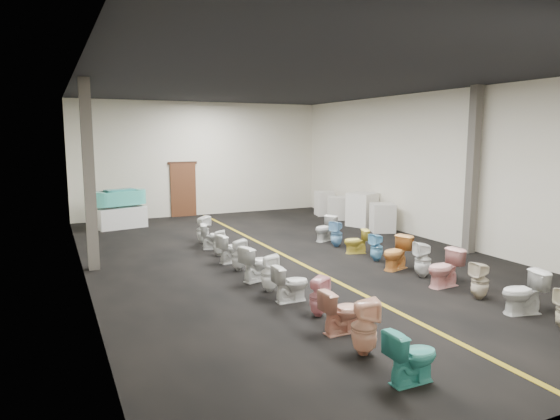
{
  "coord_description": "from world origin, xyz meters",
  "views": [
    {
      "loc": [
        -5.62,
        -11.46,
        3.19
      ],
      "look_at": [
        0.19,
        1.0,
        1.13
      ],
      "focal_mm": 32.0,
      "sensor_mm": 36.0,
      "label": 1
    }
  ],
  "objects_px": {
    "toilet_left_3": "(318,297)",
    "toilet_left_7": "(238,255)",
    "toilet_left_4": "(291,283)",
    "toilet_left_9": "(219,243)",
    "appliance_crate_d": "(324,203)",
    "toilet_left_0": "(412,356)",
    "toilet_right_8": "(336,234)",
    "display_table": "(121,218)",
    "toilet_left_6": "(257,263)",
    "appliance_crate_a": "(383,218)",
    "toilet_right_3": "(444,268)",
    "toilet_right_9": "(325,229)",
    "toilet_left_2": "(342,311)",
    "toilet_left_10": "(213,236)",
    "toilet_right_2": "(480,281)",
    "toilet_right_1": "(523,292)",
    "toilet_right_6": "(377,247)",
    "toilet_right_5": "(396,253)",
    "appliance_crate_c": "(338,208)",
    "toilet_left_11": "(203,230)",
    "toilet_left_8": "(231,248)",
    "toilet_right_7": "(356,241)",
    "toilet_left_5": "(269,273)",
    "appliance_crate_b": "(362,210)",
    "toilet_right_4": "(423,260)",
    "bathtub": "(120,197)",
    "toilet_left_1": "(364,327)"
  },
  "relations": [
    {
      "from": "toilet_right_6",
      "to": "appliance_crate_b",
      "type": "bearing_deg",
      "value": 143.24
    },
    {
      "from": "display_table",
      "to": "toilet_left_1",
      "type": "height_order",
      "value": "toilet_left_1"
    },
    {
      "from": "toilet_right_9",
      "to": "toilet_right_7",
      "type": "bearing_deg",
      "value": -24.12
    },
    {
      "from": "appliance_crate_d",
      "to": "toilet_right_5",
      "type": "bearing_deg",
      "value": -108.09
    },
    {
      "from": "toilet_left_0",
      "to": "toilet_right_8",
      "type": "relative_size",
      "value": 0.96
    },
    {
      "from": "toilet_left_3",
      "to": "toilet_right_1",
      "type": "xyz_separation_m",
      "value": [
        3.4,
        -1.45,
        0.04
      ]
    },
    {
      "from": "appliance_crate_c",
      "to": "appliance_crate_b",
      "type": "bearing_deg",
      "value": -90.0
    },
    {
      "from": "toilet_right_1",
      "to": "toilet_right_6",
      "type": "relative_size",
      "value": 1.12
    },
    {
      "from": "toilet_left_11",
      "to": "toilet_left_2",
      "type": "bearing_deg",
      "value": 159.89
    },
    {
      "from": "appliance_crate_d",
      "to": "toilet_left_9",
      "type": "relative_size",
      "value": 1.4
    },
    {
      "from": "appliance_crate_a",
      "to": "toilet_left_0",
      "type": "relative_size",
      "value": 1.3
    },
    {
      "from": "toilet_left_2",
      "to": "toilet_right_8",
      "type": "relative_size",
      "value": 0.96
    },
    {
      "from": "display_table",
      "to": "toilet_left_6",
      "type": "xyz_separation_m",
      "value": [
        1.86,
        -7.92,
        0.04
      ]
    },
    {
      "from": "bathtub",
      "to": "toilet_left_11",
      "type": "xyz_separation_m",
      "value": [
        1.88,
        -3.63,
        -0.66
      ]
    },
    {
      "from": "toilet_left_4",
      "to": "toilet_left_11",
      "type": "xyz_separation_m",
      "value": [
        -0.04,
        5.86,
        0.05
      ]
    },
    {
      "from": "toilet_left_5",
      "to": "toilet_left_4",
      "type": "bearing_deg",
      "value": -157.58
    },
    {
      "from": "toilet_right_1",
      "to": "toilet_left_3",
      "type": "bearing_deg",
      "value": -99.78
    },
    {
      "from": "toilet_right_1",
      "to": "toilet_right_7",
      "type": "xyz_separation_m",
      "value": [
        -0.11,
        5.2,
        -0.07
      ]
    },
    {
      "from": "toilet_left_2",
      "to": "toilet_left_4",
      "type": "bearing_deg",
      "value": 0.36
    },
    {
      "from": "display_table",
      "to": "toilet_left_2",
      "type": "relative_size",
      "value": 2.2
    },
    {
      "from": "toilet_left_0",
      "to": "display_table",
      "type": "bearing_deg",
      "value": 7.74
    },
    {
      "from": "toilet_left_3",
      "to": "toilet_left_9",
      "type": "height_order",
      "value": "toilet_left_3"
    },
    {
      "from": "appliance_crate_d",
      "to": "toilet_right_2",
      "type": "relative_size",
      "value": 1.3
    },
    {
      "from": "toilet_left_8",
      "to": "toilet_left_11",
      "type": "bearing_deg",
      "value": -12.5
    },
    {
      "from": "appliance_crate_d",
      "to": "toilet_right_1",
      "type": "distance_m",
      "value": 11.54
    },
    {
      "from": "toilet_left_6",
      "to": "toilet_right_9",
      "type": "height_order",
      "value": "toilet_left_6"
    },
    {
      "from": "toilet_left_0",
      "to": "toilet_left_3",
      "type": "height_order",
      "value": "toilet_left_0"
    },
    {
      "from": "toilet_left_2",
      "to": "toilet_left_9",
      "type": "height_order",
      "value": "toilet_left_2"
    },
    {
      "from": "toilet_left_11",
      "to": "toilet_right_7",
      "type": "distance_m",
      "value": 4.57
    },
    {
      "from": "toilet_right_4",
      "to": "toilet_right_7",
      "type": "xyz_separation_m",
      "value": [
        -0.08,
        2.58,
        -0.07
      ]
    },
    {
      "from": "toilet_left_1",
      "to": "toilet_left_8",
      "type": "bearing_deg",
      "value": 17.15
    },
    {
      "from": "toilet_left_3",
      "to": "toilet_right_6",
      "type": "distance_m",
      "value": 4.33
    },
    {
      "from": "toilet_left_7",
      "to": "toilet_right_8",
      "type": "relative_size",
      "value": 0.99
    },
    {
      "from": "toilet_right_3",
      "to": "toilet_right_9",
      "type": "height_order",
      "value": "toilet_right_3"
    },
    {
      "from": "display_table",
      "to": "toilet_left_11",
      "type": "height_order",
      "value": "toilet_left_11"
    },
    {
      "from": "toilet_left_3",
      "to": "toilet_right_6",
      "type": "relative_size",
      "value": 1.01
    },
    {
      "from": "appliance_crate_c",
      "to": "toilet_left_7",
      "type": "distance_m",
      "value": 8.03
    },
    {
      "from": "toilet_left_3",
      "to": "toilet_right_9",
      "type": "xyz_separation_m",
      "value": [
        3.34,
        5.52,
        0.02
      ]
    },
    {
      "from": "toilet_left_7",
      "to": "toilet_left_9",
      "type": "distance_m",
      "value": 1.61
    },
    {
      "from": "toilet_left_3",
      "to": "toilet_left_7",
      "type": "height_order",
      "value": "toilet_left_7"
    },
    {
      "from": "display_table",
      "to": "toilet_left_6",
      "type": "height_order",
      "value": "toilet_left_6"
    },
    {
      "from": "toilet_right_8",
      "to": "toilet_left_4",
      "type": "bearing_deg",
      "value": -65.95
    },
    {
      "from": "toilet_left_4",
      "to": "toilet_right_3",
      "type": "bearing_deg",
      "value": -99.83
    },
    {
      "from": "toilet_left_4",
      "to": "toilet_left_9",
      "type": "distance_m",
      "value": 4.14
    },
    {
      "from": "toilet_right_5",
      "to": "toilet_left_5",
      "type": "bearing_deg",
      "value": -102.11
    },
    {
      "from": "toilet_left_0",
      "to": "toilet_right_7",
      "type": "xyz_separation_m",
      "value": [
        3.37,
        6.36,
        -0.03
      ]
    },
    {
      "from": "toilet_right_3",
      "to": "toilet_right_4",
      "type": "relative_size",
      "value": 1.0
    },
    {
      "from": "toilet_left_6",
      "to": "toilet_left_5",
      "type": "bearing_deg",
      "value": 157.78
    },
    {
      "from": "toilet_left_10",
      "to": "toilet_left_11",
      "type": "height_order",
      "value": "toilet_left_11"
    },
    {
      "from": "toilet_left_3",
      "to": "toilet_left_10",
      "type": "relative_size",
      "value": 0.99
    }
  ]
}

